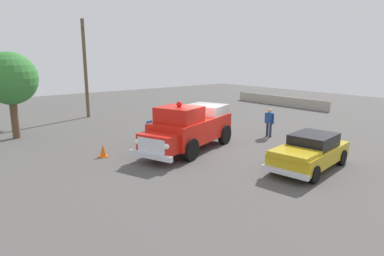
{
  "coord_description": "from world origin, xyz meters",
  "views": [
    {
      "loc": [
        12.14,
        -10.89,
        4.67
      ],
      "look_at": [
        -0.7,
        -0.55,
        1.09
      ],
      "focal_mm": 30.97,
      "sensor_mm": 36.0,
      "label": 1
    }
  ],
  "objects_px": {
    "lawn_chair_near_truck": "(163,129)",
    "lawn_chair_by_car": "(151,128)",
    "spectator_standing": "(269,121)",
    "utility_pole": "(85,67)",
    "vintage_fire_truck": "(190,127)",
    "traffic_cone": "(103,151)",
    "oak_tree_left": "(10,79)",
    "classic_hot_rod": "(309,152)",
    "spectator_seated": "(164,127)"
  },
  "relations": [
    {
      "from": "spectator_standing",
      "to": "utility_pole",
      "type": "xyz_separation_m",
      "value": [
        -13.07,
        -5.78,
        2.89
      ]
    },
    {
      "from": "oak_tree_left",
      "to": "utility_pole",
      "type": "bearing_deg",
      "value": 124.2
    },
    {
      "from": "classic_hot_rod",
      "to": "utility_pole",
      "type": "distance_m",
      "value": 18.22
    },
    {
      "from": "lawn_chair_by_car",
      "to": "spectator_seated",
      "type": "bearing_deg",
      "value": 38.69
    },
    {
      "from": "lawn_chair_near_truck",
      "to": "traffic_cone",
      "type": "xyz_separation_m",
      "value": [
        1.18,
        -4.24,
        -0.28
      ]
    },
    {
      "from": "vintage_fire_truck",
      "to": "classic_hot_rod",
      "type": "xyz_separation_m",
      "value": [
        5.46,
        2.1,
        -0.45
      ]
    },
    {
      "from": "utility_pole",
      "to": "spectator_standing",
      "type": "bearing_deg",
      "value": 23.84
    },
    {
      "from": "spectator_seated",
      "to": "lawn_chair_near_truck",
      "type": "bearing_deg",
      "value": 165.74
    },
    {
      "from": "vintage_fire_truck",
      "to": "lawn_chair_near_truck",
      "type": "height_order",
      "value": "vintage_fire_truck"
    },
    {
      "from": "lawn_chair_near_truck",
      "to": "spectator_standing",
      "type": "bearing_deg",
      "value": 55.22
    },
    {
      "from": "lawn_chair_near_truck",
      "to": "oak_tree_left",
      "type": "relative_size",
      "value": 0.21
    },
    {
      "from": "classic_hot_rod",
      "to": "lawn_chair_by_car",
      "type": "relative_size",
      "value": 4.49
    },
    {
      "from": "vintage_fire_truck",
      "to": "spectator_seated",
      "type": "distance_m",
      "value": 2.72
    },
    {
      "from": "classic_hot_rod",
      "to": "oak_tree_left",
      "type": "distance_m",
      "value": 16.34
    },
    {
      "from": "lawn_chair_near_truck",
      "to": "spectator_seated",
      "type": "distance_m",
      "value": 0.17
    },
    {
      "from": "vintage_fire_truck",
      "to": "traffic_cone",
      "type": "relative_size",
      "value": 9.97
    },
    {
      "from": "lawn_chair_by_car",
      "to": "oak_tree_left",
      "type": "height_order",
      "value": "oak_tree_left"
    },
    {
      "from": "lawn_chair_by_car",
      "to": "oak_tree_left",
      "type": "relative_size",
      "value": 0.21
    },
    {
      "from": "lawn_chair_by_car",
      "to": "utility_pole",
      "type": "height_order",
      "value": "utility_pole"
    },
    {
      "from": "lawn_chair_near_truck",
      "to": "utility_pole",
      "type": "distance_m",
      "value": 10.09
    },
    {
      "from": "spectator_standing",
      "to": "lawn_chair_by_car",
      "type": "bearing_deg",
      "value": -125.63
    },
    {
      "from": "lawn_chair_near_truck",
      "to": "traffic_cone",
      "type": "distance_m",
      "value": 4.41
    },
    {
      "from": "lawn_chair_near_truck",
      "to": "spectator_standing",
      "type": "distance_m",
      "value": 6.23
    },
    {
      "from": "lawn_chair_near_truck",
      "to": "lawn_chair_by_car",
      "type": "bearing_deg",
      "value": -132.97
    },
    {
      "from": "spectator_seated",
      "to": "traffic_cone",
      "type": "xyz_separation_m",
      "value": [
        1.05,
        -4.21,
        -0.39
      ]
    },
    {
      "from": "oak_tree_left",
      "to": "classic_hot_rod",
      "type": "bearing_deg",
      "value": 31.54
    },
    {
      "from": "spectator_standing",
      "to": "traffic_cone",
      "type": "bearing_deg",
      "value": -104.19
    },
    {
      "from": "lawn_chair_by_car",
      "to": "vintage_fire_truck",
      "type": "bearing_deg",
      "value": 4.36
    },
    {
      "from": "lawn_chair_near_truck",
      "to": "oak_tree_left",
      "type": "height_order",
      "value": "oak_tree_left"
    },
    {
      "from": "vintage_fire_truck",
      "to": "lawn_chair_near_truck",
      "type": "distance_m",
      "value": 2.87
    },
    {
      "from": "lawn_chair_by_car",
      "to": "oak_tree_left",
      "type": "xyz_separation_m",
      "value": [
        -4.99,
        -6.08,
        2.83
      ]
    },
    {
      "from": "lawn_chair_by_car",
      "to": "classic_hot_rod",
      "type": "bearing_deg",
      "value": 15.04
    },
    {
      "from": "lawn_chair_near_truck",
      "to": "lawn_chair_by_car",
      "type": "xyz_separation_m",
      "value": [
        -0.49,
        -0.53,
        0.0
      ]
    },
    {
      "from": "lawn_chair_by_car",
      "to": "traffic_cone",
      "type": "distance_m",
      "value": 4.08
    },
    {
      "from": "spectator_seated",
      "to": "traffic_cone",
      "type": "bearing_deg",
      "value": -75.95
    },
    {
      "from": "lawn_chair_near_truck",
      "to": "spectator_seated",
      "type": "height_order",
      "value": "spectator_seated"
    },
    {
      "from": "classic_hot_rod",
      "to": "lawn_chair_by_car",
      "type": "bearing_deg",
      "value": -164.96
    },
    {
      "from": "lawn_chair_by_car",
      "to": "oak_tree_left",
      "type": "bearing_deg",
      "value": -129.39
    },
    {
      "from": "lawn_chair_near_truck",
      "to": "oak_tree_left",
      "type": "bearing_deg",
      "value": -129.69
    },
    {
      "from": "spectator_standing",
      "to": "utility_pole",
      "type": "height_order",
      "value": "utility_pole"
    },
    {
      "from": "lawn_chair_by_car",
      "to": "spectator_seated",
      "type": "xyz_separation_m",
      "value": [
        0.62,
        0.5,
        0.11
      ]
    },
    {
      "from": "vintage_fire_truck",
      "to": "lawn_chair_by_car",
      "type": "height_order",
      "value": "vintage_fire_truck"
    },
    {
      "from": "lawn_chair_near_truck",
      "to": "classic_hot_rod",
      "type": "bearing_deg",
      "value": 12.43
    },
    {
      "from": "traffic_cone",
      "to": "oak_tree_left",
      "type": "bearing_deg",
      "value": -160.42
    },
    {
      "from": "lawn_chair_near_truck",
      "to": "oak_tree_left",
      "type": "distance_m",
      "value": 9.05
    },
    {
      "from": "spectator_standing",
      "to": "utility_pole",
      "type": "relative_size",
      "value": 0.23
    },
    {
      "from": "vintage_fire_truck",
      "to": "traffic_cone",
      "type": "bearing_deg",
      "value": -112.09
    },
    {
      "from": "spectator_standing",
      "to": "oak_tree_left",
      "type": "bearing_deg",
      "value": -127.63
    },
    {
      "from": "lawn_chair_near_truck",
      "to": "spectator_standing",
      "type": "relative_size",
      "value": 0.61
    },
    {
      "from": "classic_hot_rod",
      "to": "spectator_standing",
      "type": "distance_m",
      "value": 5.74
    }
  ]
}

